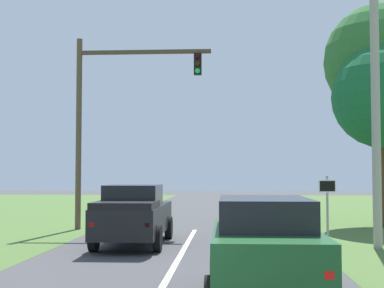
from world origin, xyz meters
TOP-DOWN VIEW (x-y plane):
  - ground_plane at (0.00, 9.48)m, footprint 120.00×120.00m
  - red_suv_near at (2.03, 4.03)m, footprint 2.12×4.60m
  - pickup_truck_lead at (-1.71, 11.85)m, footprint 2.18×5.60m
  - traffic_light at (-3.58, 16.88)m, footprint 5.74×0.40m
  - keep_moving_sign at (4.80, 13.17)m, footprint 0.60×0.09m
  - oak_tree_right at (8.21, 18.36)m, footprint 4.55×4.55m
  - utility_pole_right at (6.08, 11.59)m, footprint 0.28×0.28m
  - extra_tree_1 at (8.68, 20.24)m, footprint 5.45×5.45m

SIDE VIEW (x-z plane):
  - ground_plane at x=0.00m, z-range 0.00..0.00m
  - red_suv_near at x=2.03m, z-range 0.06..1.94m
  - pickup_truck_lead at x=-1.71m, z-range 0.02..1.99m
  - keep_moving_sign at x=4.80m, z-range 0.32..2.58m
  - utility_pole_right at x=6.08m, z-range 0.00..9.97m
  - traffic_light at x=-3.58m, z-range 1.14..9.23m
  - oak_tree_right at x=8.21m, z-range 1.70..9.69m
  - extra_tree_1 at x=8.68m, z-range 2.45..12.85m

